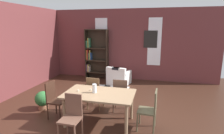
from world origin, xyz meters
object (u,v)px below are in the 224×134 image
dining_chair_far_left (95,92)px  armchair_white (119,78)px  dining_chair_head_left (55,99)px  bookshelf_tall (95,54)px  dining_chair_head_right (150,109)px  dining_table (99,97)px  potted_plant_by_shelf (103,94)px  dining_chair_far_right (121,94)px  potted_plant_corner (43,100)px  vase_on_table (94,88)px  dining_chair_near_left (72,115)px

dining_chair_far_left → armchair_white: dining_chair_far_left is taller
dining_chair_head_left → bookshelf_tall: size_ratio=0.43×
dining_chair_head_right → armchair_white: size_ratio=1.00×
dining_table → armchair_white: size_ratio=1.74×
potted_plant_by_shelf → dining_chair_head_right: bearing=-40.9°
dining_chair_far_right → potted_plant_corner: (-2.18, -0.38, -0.22)m
dining_chair_head_left → armchair_white: size_ratio=1.00×
vase_on_table → dining_chair_head_left: vase_on_table is taller
vase_on_table → dining_chair_far_left: (-0.26, 0.73, -0.37)m
dining_chair_head_right → dining_chair_far_right: size_ratio=1.00×
potted_plant_corner → vase_on_table: bearing=-11.7°
dining_chair_far_right → dining_chair_far_left: size_ratio=1.00×
dining_table → vase_on_table: vase_on_table is taller
dining_chair_near_left → potted_plant_corner: size_ratio=1.79×
dining_chair_head_left → dining_chair_far_left: (0.82, 0.72, 0.00)m
vase_on_table → dining_chair_head_left: bearing=179.7°
vase_on_table → dining_chair_far_left: 0.86m
dining_chair_head_left → dining_chair_far_left: size_ratio=1.00×
dining_table → armchair_white: bearing=93.4°
potted_plant_corner → armchair_white: bearing=60.1°
dining_chair_near_left → bookshelf_tall: bearing=102.9°
dining_chair_head_right → dining_chair_head_left: (-2.40, 0.01, 0.00)m
dining_chair_far_left → potted_plant_by_shelf: 0.65m
vase_on_table → dining_chair_near_left: 0.85m
dining_chair_far_left → potted_plant_by_shelf: (0.07, 0.58, -0.28)m
dining_chair_far_left → dining_chair_far_right: bearing=-0.0°
dining_table → dining_chair_near_left: size_ratio=1.74×
armchair_white → dining_chair_far_right: bearing=-76.9°
dining_chair_near_left → potted_plant_by_shelf: size_ratio=2.08×
vase_on_table → dining_chair_head_right: 1.37m
dining_table → bookshelf_tall: size_ratio=0.75×
dining_chair_far_right → dining_chair_far_left: same height
bookshelf_tall → dining_chair_far_left: bearing=-71.5°
dining_table → dining_chair_far_left: size_ratio=1.74×
dining_chair_near_left → bookshelf_tall: bookshelf_tall is taller
vase_on_table → dining_chair_head_left: size_ratio=0.22×
dining_chair_head_right → bookshelf_tall: size_ratio=0.43×
dining_chair_head_left → armchair_white: dining_chair_head_left is taller
dining_chair_far_right → armchair_white: dining_chair_far_right is taller
dining_chair_far_right → vase_on_table: bearing=-124.1°
vase_on_table → dining_chair_head_right: (1.32, -0.00, -0.37)m
armchair_white → bookshelf_tall: bearing=150.3°
dining_chair_head_right → dining_chair_far_left: 1.74m
armchair_white → potted_plant_by_shelf: bearing=-93.7°
dining_chair_head_left → dining_chair_head_right: bearing=-0.2°
dining_chair_far_left → armchair_white: (0.19, 2.43, -0.23)m
dining_table → bookshelf_tall: (-1.42, 3.86, 0.44)m
dining_table → potted_plant_by_shelf: bearing=103.4°
dining_chair_far_left → potted_plant_corner: size_ratio=1.79×
bookshelf_tall → armchair_white: bookshelf_tall is taller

